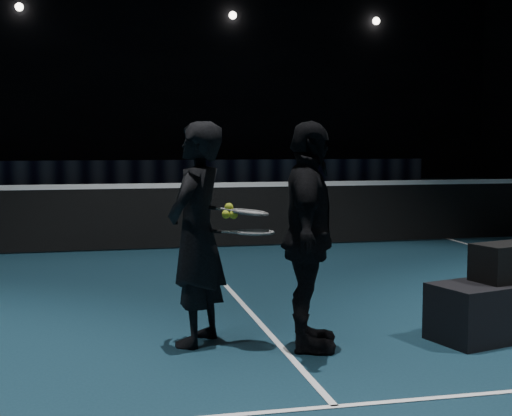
{
  "coord_description": "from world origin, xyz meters",
  "views": [
    {
      "loc": [
        -1.32,
        -10.22,
        1.53
      ],
      "look_at": [
        -0.17,
        -5.07,
        1.05
      ],
      "focal_mm": 50.0,
      "sensor_mm": 36.0,
      "label": 1
    }
  ],
  "objects": [
    {
      "name": "player_a",
      "position": [
        -0.6,
        -4.91,
        0.85
      ],
      "size": [
        0.67,
        0.74,
        1.69
      ],
      "primitive_type": "imported",
      "rotation": [
        0.0,
        0.0,
        -2.13
      ],
      "color": "black",
      "rests_on": "floor"
    },
    {
      "name": "floor",
      "position": [
        0.0,
        0.0,
        0.0
      ],
      "size": [
        36.0,
        36.0,
        0.0
      ],
      "primitive_type": "plane",
      "color": "#0D2230",
      "rests_on": "ground"
    },
    {
      "name": "net_tape",
      "position": [
        0.0,
        0.0,
        0.92
      ],
      "size": [
        12.8,
        0.03,
        0.07
      ],
      "primitive_type": "cube",
      "color": "white",
      "rests_on": "net_mesh"
    },
    {
      "name": "tennis_balls",
      "position": [
        -0.36,
        -5.01,
        1.01
      ],
      "size": [
        0.12,
        0.1,
        0.12
      ],
      "primitive_type": null,
      "color": "#BEE02F",
      "rests_on": "racket_upper"
    },
    {
      "name": "racket_upper",
      "position": [
        -0.22,
        -5.03,
        1.01
      ],
      "size": [
        0.71,
        0.43,
        0.1
      ],
      "primitive_type": null,
      "rotation": [
        0.0,
        0.1,
        -0.34
      ],
      "color": "black",
      "rests_on": "player_b"
    },
    {
      "name": "net_mesh",
      "position": [
        0.0,
        0.0,
        0.45
      ],
      "size": [
        12.8,
        0.02,
        0.86
      ],
      "primitive_type": "cube",
      "color": "black",
      "rests_on": "floor"
    },
    {
      "name": "racket_lower",
      "position": [
        -0.19,
        -5.09,
        0.87
      ],
      "size": [
        0.71,
        0.47,
        0.03
      ],
      "primitive_type": null,
      "rotation": [
        0.0,
        0.0,
        -0.41
      ],
      "color": "black",
      "rests_on": "player_a"
    },
    {
      "name": "fixtures_far",
      "position": [
        0.0,
        17.8,
        6.5
      ],
      "size": [
        20.0,
        0.3,
        0.3
      ],
      "primitive_type": null,
      "color": "white",
      "rests_on": "wall_back"
    },
    {
      "name": "court_lines",
      "position": [
        0.0,
        0.0,
        0.0
      ],
      "size": [
        10.98,
        23.78,
        0.01
      ],
      "primitive_type": null,
      "color": "white",
      "rests_on": "floor"
    },
    {
      "name": "sponsor_backdrop",
      "position": [
        0.0,
        15.5,
        0.45
      ],
      "size": [
        22.0,
        0.15,
        0.9
      ],
      "primitive_type": "cube",
      "color": "black",
      "rests_on": "floor"
    },
    {
      "name": "wall_back",
      "position": [
        0.0,
        18.0,
        5.0
      ],
      "size": [
        30.0,
        0.0,
        30.0
      ],
      "primitive_type": "plane",
      "rotation": [
        1.57,
        0.0,
        0.0
      ],
      "color": "black",
      "rests_on": "ground"
    },
    {
      "name": "player_b",
      "position": [
        0.18,
        -5.25,
        0.85
      ],
      "size": [
        0.69,
        1.07,
        1.69
      ],
      "primitive_type": "imported",
      "rotation": [
        0.0,
        0.0,
        1.27
      ],
      "color": "black",
      "rests_on": "floor"
    }
  ]
}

